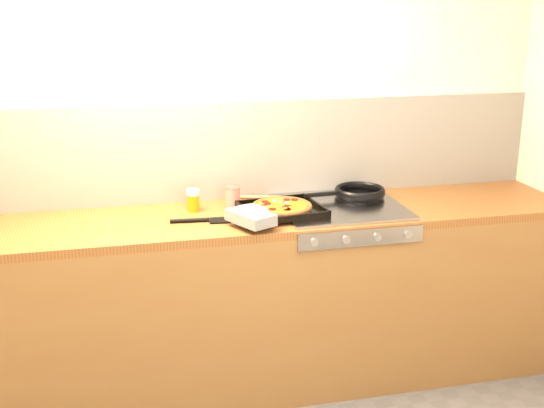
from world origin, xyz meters
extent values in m
plane|color=beige|center=(0.00, 1.40, 1.25)|extent=(3.20, 0.00, 3.20)
cube|color=white|center=(0.00, 1.39, 1.15)|extent=(3.20, 0.02, 0.50)
cube|color=brown|center=(0.00, 1.10, 0.43)|extent=(3.20, 0.60, 0.86)
cube|color=brown|center=(0.00, 1.10, 0.88)|extent=(3.20, 0.60, 0.04)
cube|color=#9B9CA0|center=(0.45, 0.80, 0.85)|extent=(0.60, 0.03, 0.08)
cylinder|color=#A5A5AA|center=(0.23, 0.78, 0.85)|extent=(0.04, 0.02, 0.04)
cylinder|color=#A5A5AA|center=(0.38, 0.78, 0.85)|extent=(0.04, 0.02, 0.04)
cylinder|color=#A5A5AA|center=(0.53, 0.78, 0.85)|extent=(0.04, 0.02, 0.04)
cylinder|color=#A5A5AA|center=(0.67, 0.78, 0.85)|extent=(0.04, 0.02, 0.04)
cube|color=#9B9CA0|center=(0.45, 1.10, 0.91)|extent=(0.60, 0.56, 0.02)
cube|color=black|center=(0.14, 1.05, 0.92)|extent=(0.41, 0.37, 0.01)
cube|color=black|center=(0.12, 1.21, 0.94)|extent=(0.37, 0.06, 0.02)
cube|color=black|center=(0.16, 0.90, 0.94)|extent=(0.37, 0.06, 0.02)
cube|color=black|center=(0.32, 1.08, 0.94)|extent=(0.05, 0.32, 0.02)
cube|color=black|center=(-0.04, 1.03, 0.94)|extent=(0.05, 0.32, 0.02)
cylinder|color=brown|center=(0.14, 1.05, 0.94)|extent=(0.31, 0.31, 0.02)
torus|color=brown|center=(0.14, 1.05, 0.94)|extent=(0.32, 0.32, 0.02)
cylinder|color=orange|center=(0.14, 1.05, 0.95)|extent=(0.27, 0.27, 0.01)
cylinder|color=maroon|center=(0.17, 1.04, 0.95)|extent=(0.04, 0.04, 0.00)
cylinder|color=maroon|center=(0.07, 1.12, 0.95)|extent=(0.04, 0.04, 0.00)
cylinder|color=maroon|center=(0.15, 0.97, 0.95)|extent=(0.04, 0.04, 0.00)
cylinder|color=maroon|center=(0.05, 1.05, 0.95)|extent=(0.04, 0.04, 0.00)
cylinder|color=maroon|center=(0.19, 1.13, 0.95)|extent=(0.04, 0.04, 0.00)
cylinder|color=maroon|center=(0.15, 1.09, 0.95)|extent=(0.04, 0.04, 0.00)
cylinder|color=maroon|center=(0.08, 0.99, 0.95)|extent=(0.04, 0.04, 0.00)
cylinder|color=maroon|center=(0.22, 1.12, 0.95)|extent=(0.04, 0.04, 0.00)
cylinder|color=maroon|center=(0.15, 0.97, 0.95)|extent=(0.04, 0.04, 0.00)
cylinder|color=maroon|center=(0.15, 1.01, 0.95)|extent=(0.04, 0.04, 0.00)
cylinder|color=maroon|center=(0.08, 1.08, 0.95)|extent=(0.04, 0.04, 0.00)
ellipsoid|color=orange|center=(0.07, 1.03, 0.95)|extent=(0.03, 0.02, 0.01)
ellipsoid|color=orange|center=(0.05, 1.03, 0.95)|extent=(0.03, 0.02, 0.01)
ellipsoid|color=orange|center=(0.13, 1.10, 0.95)|extent=(0.03, 0.02, 0.01)
ellipsoid|color=orange|center=(0.12, 1.13, 0.95)|extent=(0.03, 0.02, 0.01)
ellipsoid|color=orange|center=(0.14, 0.98, 0.95)|extent=(0.03, 0.02, 0.01)
ellipsoid|color=orange|center=(0.18, 1.04, 0.95)|extent=(0.03, 0.02, 0.01)
ellipsoid|color=orange|center=(0.16, 1.05, 0.95)|extent=(0.03, 0.02, 0.01)
ellipsoid|color=orange|center=(0.08, 1.02, 0.95)|extent=(0.03, 0.02, 0.01)
ellipsoid|color=orange|center=(0.14, 1.12, 0.95)|extent=(0.03, 0.02, 0.01)
ellipsoid|color=silver|center=(0.12, 1.12, 0.95)|extent=(0.03, 0.03, 0.01)
ellipsoid|color=silver|center=(0.15, 1.09, 0.95)|extent=(0.03, 0.03, 0.01)
ellipsoid|color=silver|center=(0.17, 1.08, 0.95)|extent=(0.03, 0.03, 0.01)
cube|color=black|center=(-0.04, 0.89, 0.95)|extent=(0.22, 0.26, 0.05)
ellipsoid|color=black|center=(-0.02, 1.00, 0.95)|extent=(0.14, 0.14, 0.05)
cylinder|color=black|center=(0.02, 0.93, 0.95)|extent=(0.07, 0.10, 0.05)
cylinder|color=black|center=(0.59, 1.21, 0.92)|extent=(0.26, 0.26, 0.01)
torus|color=black|center=(0.59, 1.21, 0.94)|extent=(0.28, 0.28, 0.03)
cube|color=black|center=(0.38, 1.19, 0.95)|extent=(0.19, 0.04, 0.02)
cylinder|color=#AC160D|center=(-0.06, 1.23, 0.95)|extent=(0.09, 0.09, 0.10)
cylinder|color=#B2B2B7|center=(-0.06, 1.23, 1.00)|extent=(0.10, 0.10, 0.01)
cylinder|color=#B2B2B7|center=(-0.06, 1.23, 0.90)|extent=(0.10, 0.10, 0.01)
cylinder|color=orange|center=(-0.26, 1.22, 0.94)|extent=(0.08, 0.08, 0.08)
cylinder|color=silver|center=(-0.26, 1.22, 0.99)|extent=(0.08, 0.08, 0.03)
cylinder|color=#AC7B49|center=(0.12, 1.34, 0.91)|extent=(0.26, 0.08, 0.02)
ellipsoid|color=#AC7B49|center=(0.25, 1.30, 0.91)|extent=(0.07, 0.06, 0.02)
cube|color=black|center=(-0.16, 1.03, 0.90)|extent=(0.11, 0.09, 0.01)
cylinder|color=black|center=(-0.30, 1.04, 0.91)|extent=(0.18, 0.04, 0.02)
camera|label=1|loc=(-0.62, -1.96, 1.89)|focal=45.00mm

